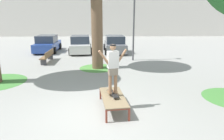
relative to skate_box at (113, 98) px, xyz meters
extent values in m
plane|color=#999993|center=(-0.63, -0.42, -0.41)|extent=(120.00, 120.00, 0.00)
cube|color=silver|center=(1.63, 29.08, 4.98)|extent=(43.06, 4.00, 10.79)
cube|color=brown|center=(-0.46, 0.87, -0.22)|extent=(0.07, 0.07, 0.38)
cube|color=brown|center=(0.23, 0.96, -0.22)|extent=(0.07, 0.07, 0.38)
cube|color=brown|center=(-0.23, -0.96, -0.22)|extent=(0.07, 0.07, 0.38)
cube|color=brown|center=(0.46, -0.87, -0.22)|extent=(0.07, 0.07, 0.38)
cylinder|color=brown|center=(-0.35, -0.04, -0.01)|extent=(0.29, 1.89, 0.05)
cylinder|color=brown|center=(0.35, 0.04, -0.01)|extent=(0.29, 1.89, 0.05)
cylinder|color=brown|center=(-0.12, 0.91, -0.01)|extent=(0.76, 0.15, 0.05)
cylinder|color=brown|center=(0.12, -0.91, -0.01)|extent=(0.76, 0.15, 0.05)
cube|color=#847051|center=(0.00, 0.00, 0.03)|extent=(0.99, 1.98, 0.03)
cube|color=black|center=(-0.01, 0.05, 0.13)|extent=(0.43, 0.82, 0.02)
cylinder|color=silver|center=(-0.16, 0.29, 0.07)|extent=(0.05, 0.06, 0.06)
cylinder|color=silver|center=(-0.02, 0.34, 0.07)|extent=(0.05, 0.06, 0.06)
cylinder|color=silver|center=(0.01, -0.24, 0.07)|extent=(0.05, 0.06, 0.06)
cylinder|color=silver|center=(0.15, -0.20, 0.07)|extent=(0.05, 0.06, 0.06)
cylinder|color=#8E6647|center=(-0.10, 0.02, 0.55)|extent=(0.11, 0.11, 0.82)
cube|color=#99704C|center=(-0.12, 0.07, 0.17)|extent=(0.17, 0.26, 0.07)
cylinder|color=#8E6647|center=(0.09, 0.08, 0.55)|extent=(0.11, 0.11, 0.82)
cube|color=#99704C|center=(0.07, 0.13, 0.17)|extent=(0.17, 0.26, 0.07)
cube|color=#756B5B|center=(-0.01, 0.05, 0.92)|extent=(0.35, 0.28, 0.24)
cube|color=silver|center=(-0.01, 0.05, 1.32)|extent=(0.41, 0.32, 0.56)
cylinder|color=#8E6647|center=(-0.29, -0.04, 1.40)|extent=(0.40, 0.19, 0.52)
cylinder|color=#8E6647|center=(0.28, 0.14, 1.40)|extent=(0.40, 0.19, 0.52)
sphere|color=#8E6647|center=(-0.01, 0.05, 1.73)|extent=(0.20, 0.20, 0.20)
cylinder|color=black|center=(-0.01, 0.05, 1.80)|extent=(0.19, 0.19, 0.05)
cylinder|color=brown|center=(-0.79, 5.81, 2.02)|extent=(0.68, 0.68, 4.86)
cylinder|color=#519342|center=(-0.79, 5.81, -0.41)|extent=(2.27, 2.27, 0.01)
cube|color=#28479E|center=(-5.64, 12.19, 0.10)|extent=(1.86, 4.26, 0.70)
cube|color=#2D3847|center=(-5.63, 12.04, 0.77)|extent=(1.64, 2.16, 0.64)
cylinder|color=black|center=(-6.54, 13.45, -0.11)|extent=(0.24, 0.61, 0.60)
cylinder|color=black|center=(-4.84, 13.52, -0.11)|extent=(0.24, 0.61, 0.60)
cylinder|color=black|center=(-6.44, 10.85, -0.11)|extent=(0.24, 0.61, 0.60)
cylinder|color=black|center=(-4.74, 10.92, -0.11)|extent=(0.24, 0.61, 0.60)
cube|color=silver|center=(-2.57, 11.66, 0.10)|extent=(2.11, 4.35, 0.70)
cube|color=#2D3847|center=(-2.55, 11.51, 0.77)|extent=(1.76, 2.25, 0.64)
cylinder|color=black|center=(-3.55, 12.87, -0.11)|extent=(0.28, 0.62, 0.60)
cylinder|color=black|center=(-1.85, 13.04, -0.11)|extent=(0.28, 0.62, 0.60)
cylinder|color=black|center=(-3.28, 10.28, -0.11)|extent=(0.28, 0.62, 0.60)
cylinder|color=black|center=(-1.59, 10.45, -0.11)|extent=(0.28, 0.62, 0.60)
cube|color=slate|center=(0.50, 11.66, 0.10)|extent=(1.94, 4.29, 0.70)
cube|color=#2D3847|center=(0.51, 11.51, 0.77)|extent=(1.68, 2.19, 0.64)
cylinder|color=black|center=(-0.42, 12.91, -0.11)|extent=(0.25, 0.61, 0.60)
cylinder|color=black|center=(1.27, 13.01, -0.11)|extent=(0.25, 0.61, 0.60)
cylinder|color=black|center=(-0.27, 10.31, -0.11)|extent=(0.25, 0.61, 0.60)
cylinder|color=black|center=(1.43, 10.41, -0.11)|extent=(0.25, 0.61, 0.60)
cube|color=brown|center=(-4.44, 7.66, 0.02)|extent=(0.53, 2.42, 0.06)
cube|color=brown|center=(-4.24, 7.67, 0.24)|extent=(0.13, 2.40, 0.36)
cube|color=#424247|center=(-4.41, 6.70, -0.21)|extent=(0.38, 0.09, 0.40)
cube|color=#424247|center=(-4.48, 8.62, -0.21)|extent=(0.38, 0.09, 0.40)
cylinder|color=#4C4C51|center=(1.71, 8.14, 2.34)|extent=(0.12, 0.12, 5.50)
camera|label=1|loc=(-0.20, -6.46, 2.68)|focal=32.43mm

